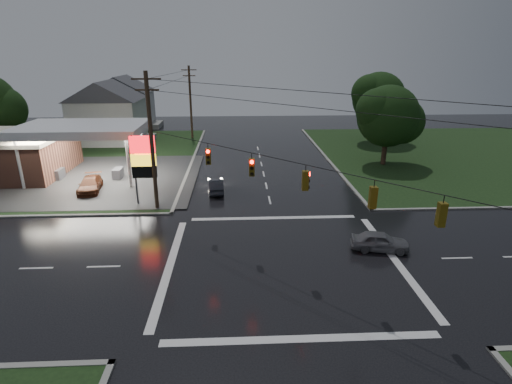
{
  "coord_description": "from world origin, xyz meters",
  "views": [
    {
      "loc": [
        -2.77,
        -21.74,
        12.29
      ],
      "look_at": [
        -1.5,
        4.67,
        3.0
      ],
      "focal_mm": 28.0,
      "sensor_mm": 36.0,
      "label": 1
    }
  ],
  "objects_px": {
    "pylon_sign": "(143,159)",
    "tree_ne_far": "(380,99)",
    "house_near": "(108,111)",
    "car_crossing": "(380,241)",
    "utility_pole_nw": "(152,141)",
    "house_far": "(123,101)",
    "utility_pole_n": "(191,102)",
    "car_pump": "(90,184)",
    "car_north": "(216,186)",
    "gas_station": "(16,152)",
    "tree_ne_near": "(389,116)"
  },
  "relations": [
    {
      "from": "tree_ne_far",
      "to": "car_pump",
      "type": "height_order",
      "value": "tree_ne_far"
    },
    {
      "from": "utility_pole_nw",
      "to": "tree_ne_near",
      "type": "bearing_deg",
      "value": 27.86
    },
    {
      "from": "house_near",
      "to": "pylon_sign",
      "type": "bearing_deg",
      "value": -67.72
    },
    {
      "from": "house_far",
      "to": "car_north",
      "type": "relative_size",
      "value": 2.92
    },
    {
      "from": "utility_pole_nw",
      "to": "car_pump",
      "type": "distance_m",
      "value": 9.85
    },
    {
      "from": "pylon_sign",
      "to": "utility_pole_nw",
      "type": "height_order",
      "value": "utility_pole_nw"
    },
    {
      "from": "gas_station",
      "to": "tree_ne_near",
      "type": "bearing_deg",
      "value": 3.3
    },
    {
      "from": "house_near",
      "to": "car_north",
      "type": "bearing_deg",
      "value": -54.48
    },
    {
      "from": "pylon_sign",
      "to": "house_far",
      "type": "bearing_deg",
      "value": 106.98
    },
    {
      "from": "car_crossing",
      "to": "utility_pole_nw",
      "type": "bearing_deg",
      "value": 73.48
    },
    {
      "from": "pylon_sign",
      "to": "car_crossing",
      "type": "relative_size",
      "value": 1.61
    },
    {
      "from": "house_near",
      "to": "car_north",
      "type": "height_order",
      "value": "house_near"
    },
    {
      "from": "utility_pole_nw",
      "to": "house_near",
      "type": "height_order",
      "value": "utility_pole_nw"
    },
    {
      "from": "gas_station",
      "to": "utility_pole_n",
      "type": "height_order",
      "value": "utility_pole_n"
    },
    {
      "from": "pylon_sign",
      "to": "utility_pole_n",
      "type": "relative_size",
      "value": 0.57
    },
    {
      "from": "tree_ne_far",
      "to": "gas_station",
      "type": "bearing_deg",
      "value": -161.54
    },
    {
      "from": "pylon_sign",
      "to": "tree_ne_far",
      "type": "relative_size",
      "value": 0.61
    },
    {
      "from": "gas_station",
      "to": "car_north",
      "type": "relative_size",
      "value": 6.93
    },
    {
      "from": "utility_pole_n",
      "to": "tree_ne_far",
      "type": "bearing_deg",
      "value": -8.55
    },
    {
      "from": "car_north",
      "to": "house_near",
      "type": "bearing_deg",
      "value": -59.08
    },
    {
      "from": "house_far",
      "to": "tree_ne_far",
      "type": "xyz_separation_m",
      "value": [
        39.1,
        -14.01,
        1.77
      ]
    },
    {
      "from": "tree_ne_far",
      "to": "car_pump",
      "type": "xyz_separation_m",
      "value": [
        -33.67,
        -19.8,
        -5.52
      ]
    },
    {
      "from": "gas_station",
      "to": "utility_pole_n",
      "type": "xyz_separation_m",
      "value": [
        16.18,
        18.3,
        2.92
      ]
    },
    {
      "from": "house_far",
      "to": "tree_ne_near",
      "type": "distance_m",
      "value": 44.5
    },
    {
      "from": "tree_ne_near",
      "to": "tree_ne_far",
      "type": "distance_m",
      "value": 12.39
    },
    {
      "from": "utility_pole_nw",
      "to": "house_far",
      "type": "bearing_deg",
      "value": 107.92
    },
    {
      "from": "house_far",
      "to": "tree_ne_near",
      "type": "bearing_deg",
      "value": -35.77
    },
    {
      "from": "pylon_sign",
      "to": "car_north",
      "type": "distance_m",
      "value": 7.23
    },
    {
      "from": "house_near",
      "to": "tree_ne_far",
      "type": "distance_m",
      "value": 38.19
    },
    {
      "from": "car_north",
      "to": "car_pump",
      "type": "height_order",
      "value": "car_pump"
    },
    {
      "from": "pylon_sign",
      "to": "house_far",
      "type": "height_order",
      "value": "house_far"
    },
    {
      "from": "house_near",
      "to": "car_pump",
      "type": "height_order",
      "value": "house_near"
    },
    {
      "from": "house_near",
      "to": "car_crossing",
      "type": "xyz_separation_m",
      "value": [
        27.4,
        -34.67,
        -3.77
      ]
    },
    {
      "from": "gas_station",
      "to": "utility_pole_nw",
      "type": "bearing_deg",
      "value": -32.23
    },
    {
      "from": "utility_pole_n",
      "to": "tree_ne_far",
      "type": "distance_m",
      "value": 26.96
    },
    {
      "from": "house_far",
      "to": "car_north",
      "type": "distance_m",
      "value": 38.82
    },
    {
      "from": "utility_pole_nw",
      "to": "car_north",
      "type": "relative_size",
      "value": 2.91
    },
    {
      "from": "pylon_sign",
      "to": "tree_ne_near",
      "type": "relative_size",
      "value": 0.67
    },
    {
      "from": "house_near",
      "to": "house_far",
      "type": "distance_m",
      "value": 12.04
    },
    {
      "from": "tree_ne_far",
      "to": "car_pump",
      "type": "relative_size",
      "value": 2.17
    },
    {
      "from": "pylon_sign",
      "to": "utility_pole_nw",
      "type": "bearing_deg",
      "value": -45.0
    },
    {
      "from": "house_near",
      "to": "tree_ne_near",
      "type": "height_order",
      "value": "tree_ne_near"
    },
    {
      "from": "gas_station",
      "to": "car_crossing",
      "type": "distance_m",
      "value": 37.06
    },
    {
      "from": "car_crossing",
      "to": "utility_pole_n",
      "type": "bearing_deg",
      "value": 34.12
    },
    {
      "from": "house_near",
      "to": "utility_pole_nw",
      "type": "bearing_deg",
      "value": -66.63
    },
    {
      "from": "utility_pole_nw",
      "to": "car_crossing",
      "type": "height_order",
      "value": "utility_pole_nw"
    },
    {
      "from": "gas_station",
      "to": "utility_pole_nw",
      "type": "relative_size",
      "value": 2.38
    },
    {
      "from": "pylon_sign",
      "to": "tree_ne_near",
      "type": "distance_m",
      "value": 27.23
    },
    {
      "from": "pylon_sign",
      "to": "utility_pole_n",
      "type": "distance_m",
      "value": 27.56
    },
    {
      "from": "tree_ne_near",
      "to": "car_north",
      "type": "xyz_separation_m",
      "value": [
        -18.95,
        -8.61,
        -4.94
      ]
    }
  ]
}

